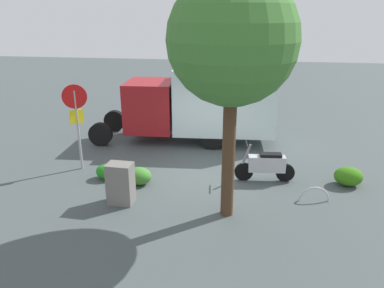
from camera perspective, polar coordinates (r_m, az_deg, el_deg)
ground_plane at (r=11.79m, az=1.51°, el=-4.76°), size 60.00×60.00×0.00m
box_truck_near at (r=14.49m, az=1.26°, el=6.60°), size 7.20×2.66×2.91m
motorcycle at (r=11.41m, az=11.35°, el=-3.17°), size 1.81×0.55×1.20m
stop_sign at (r=12.19m, az=-17.37°, el=4.42°), size 0.71×0.33×2.79m
street_tree at (r=8.39m, az=6.26°, el=15.42°), size 2.92×2.92×5.76m
utility_cabinet at (r=10.09m, az=-10.95°, el=-5.99°), size 0.68×0.50×1.13m
bike_rack_hoop at (r=10.76m, az=18.24°, el=-8.32°), size 0.85×0.17×0.85m
shrub_near_sign at (r=11.18m, az=-8.23°, el=-4.90°), size 0.77×0.63×0.53m
shrub_mid_verge at (r=11.93m, az=22.94°, el=-4.62°), size 0.83×0.68×0.56m
shrub_by_tree at (r=11.73m, az=-12.97°, el=-4.16°), size 0.68×0.56×0.46m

